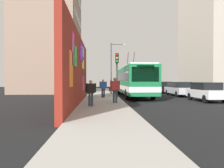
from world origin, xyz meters
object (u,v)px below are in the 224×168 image
object	(u,v)px
city_bus	(133,80)
parked_car_white	(206,91)
pedestrian_midblock	(103,87)
pedestrian_at_curb	(115,88)
street_lamp	(113,64)
traffic_light	(117,68)
parked_car_black	(164,87)
pedestrian_near_wall	(91,91)
parked_car_silver	(179,89)

from	to	relation	value
city_bus	parked_car_white	distance (m)	7.85
pedestrian_midblock	pedestrian_at_curb	world-z (taller)	pedestrian_at_curb
pedestrian_at_curb	street_lamp	size ratio (longest dim) A/B	0.29
parked_car_white	pedestrian_at_curb	distance (m)	8.03
street_lamp	traffic_light	bearing A→B (deg)	179.06
parked_car_white	parked_car_black	size ratio (longest dim) A/B	0.85
pedestrian_near_wall	traffic_light	size ratio (longest dim) A/B	0.41
parked_car_silver	traffic_light	size ratio (longest dim) A/B	1.22
pedestrian_midblock	pedestrian_at_curb	bearing A→B (deg)	-170.67
parked_car_white	pedestrian_midblock	xyz separation A→B (m)	(2.55, 8.51, 0.32)
parked_car_silver	parked_car_black	bearing A→B (deg)	-0.00
parked_car_silver	parked_car_black	xyz separation A→B (m)	(5.82, -0.00, -0.00)
street_lamp	pedestrian_midblock	bearing A→B (deg)	167.89
parked_car_silver	parked_car_black	size ratio (longest dim) A/B	0.99
pedestrian_near_wall	pedestrian_at_curb	size ratio (longest dim) A/B	0.90
traffic_light	pedestrian_at_curb	bearing A→B (deg)	172.71
parked_car_black	pedestrian_at_curb	size ratio (longest dim) A/B	2.70
parked_car_white	parked_car_black	world-z (taller)	same
parked_car_white	pedestrian_near_wall	xyz separation A→B (m)	(-3.98, 9.37, 0.26)
parked_car_white	pedestrian_near_wall	distance (m)	10.18
parked_car_white	traffic_light	distance (m)	7.68
parked_car_black	street_lamp	size ratio (longest dim) A/B	0.79
parked_car_silver	pedestrian_near_wall	size ratio (longest dim) A/B	2.97
street_lamp	pedestrian_at_curb	bearing A→B (deg)	177.19
pedestrian_near_wall	pedestrian_midblock	size ratio (longest dim) A/B	0.95
parked_car_black	pedestrian_near_wall	size ratio (longest dim) A/B	2.99
parked_car_white	pedestrian_at_curb	bearing A→B (deg)	105.03
parked_car_black	traffic_light	distance (m)	13.16
traffic_light	pedestrian_near_wall	bearing A→B (deg)	157.98
parked_car_white	parked_car_silver	world-z (taller)	same
parked_car_silver	pedestrian_midblock	world-z (taller)	pedestrian_midblock
parked_car_white	pedestrian_at_curb	world-z (taller)	pedestrian_at_curb
pedestrian_at_curb	parked_car_silver	bearing A→B (deg)	-44.04
parked_car_white	parked_car_silver	distance (m)	5.93
parked_car_black	traffic_light	bearing A→B (deg)	145.60
city_bus	parked_car_silver	size ratio (longest dim) A/B	2.62
pedestrian_midblock	street_lamp	bearing A→B (deg)	-12.11
city_bus	traffic_light	xyz separation A→B (m)	(-4.79, 2.15, 1.03)
pedestrian_near_wall	pedestrian_midblock	distance (m)	6.59
pedestrian_midblock	street_lamp	xyz separation A→B (m)	(5.97, -1.28, 2.55)
parked_car_black	parked_car_white	bearing A→B (deg)	180.00
parked_car_silver	pedestrian_at_curb	size ratio (longest dim) A/B	2.68
parked_car_black	traffic_light	world-z (taller)	traffic_light
parked_car_black	pedestrian_midblock	xyz separation A→B (m)	(-9.20, 8.51, 0.32)
parked_car_silver	street_lamp	size ratio (longest dim) A/B	0.79
pedestrian_at_curb	city_bus	bearing A→B (deg)	-17.89
city_bus	pedestrian_midblock	size ratio (longest dim) A/B	7.42
city_bus	pedestrian_midblock	xyz separation A→B (m)	(-3.26, 3.31, -0.63)
parked_car_silver	pedestrian_at_curb	distance (m)	11.15
pedestrian_at_curb	street_lamp	world-z (taller)	street_lamp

